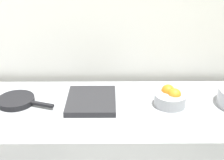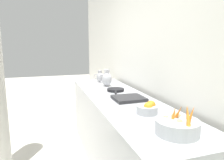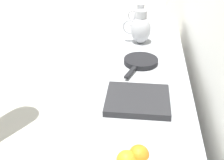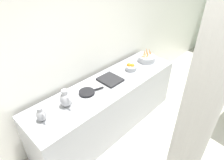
% 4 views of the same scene
% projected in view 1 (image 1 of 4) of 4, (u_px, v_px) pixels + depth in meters
% --- Properties ---
extents(orange_bowl, '(0.19, 0.19, 0.12)m').
position_uv_depth(orange_bowl, '(170.00, 98.00, 1.85)').
color(orange_bowl, '#9EA0A5').
rests_on(orange_bowl, prep_counter).
extents(counter_sink_basin, '(0.34, 0.30, 0.04)m').
position_uv_depth(counter_sink_basin, '(91.00, 101.00, 1.88)').
color(counter_sink_basin, '#232326').
rests_on(counter_sink_basin, prep_counter).
extents(skillet_on_counter, '(0.23, 0.36, 0.03)m').
position_uv_depth(skillet_on_counter, '(17.00, 101.00, 1.88)').
color(skillet_on_counter, black).
rests_on(skillet_on_counter, prep_counter).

